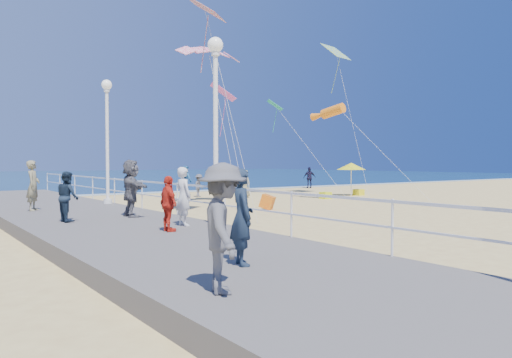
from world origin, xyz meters
TOP-DOWN VIEW (x-y plane):
  - ground at (0.00, 0.00)m, footprint 160.00×160.00m
  - ocean at (0.00, 65.00)m, footprint 160.00×90.00m
  - surf_line at (0.00, 20.50)m, footprint 160.00×1.20m
  - boardwalk at (-7.50, 0.00)m, footprint 5.00×44.00m
  - railing at (-5.05, 0.00)m, footprint 0.05×42.00m
  - lamp_post_mid at (-5.35, 0.00)m, footprint 0.44×0.44m
  - lamp_post_far at (-5.35, 9.00)m, footprint 0.44×0.44m
  - woman_holding_toddler at (-6.16, 0.41)m, footprint 0.43×0.63m
  - toddler_held at (-6.01, 0.56)m, footprint 0.35×0.43m
  - spectator_0 at (-7.83, -4.98)m, footprint 0.58×0.71m
  - spectator_2 at (-9.08, -6.37)m, footprint 1.08×1.33m
  - spectator_3 at (-7.04, -0.44)m, footprint 0.37×0.85m
  - spectator_5 at (-6.50, 3.46)m, footprint 0.67×1.78m
  - spectator_6 at (-8.66, 7.49)m, footprint 0.71×0.81m
  - spectator_7 at (-8.56, 3.28)m, footprint 0.64×0.79m
  - beach_walker_a at (2.65, 15.29)m, footprint 1.06×0.97m
  - beach_walker_b at (15.14, 18.88)m, footprint 1.12×0.81m
  - beach_walker_c at (4.58, 13.05)m, footprint 0.80×0.98m
  - box_kite at (0.98, 5.95)m, footprint 0.87×0.90m
  - beach_umbrella at (11.09, 10.35)m, footprint 1.90×1.90m
  - beach_chair_left at (7.93, 9.42)m, footprint 0.55×0.55m
  - beach_chair_right at (11.79, 10.35)m, footprint 0.55×0.55m
  - kite_parafoil at (-0.05, 9.36)m, footprint 3.37×0.94m
  - kite_windsock at (7.28, 8.16)m, footprint 0.96×2.43m
  - kite_diamond_pink at (1.30, 10.27)m, footprint 1.74×1.86m
  - kite_diamond_multi at (10.33, 11.04)m, footprint 1.88×1.61m
  - kite_diamond_green at (7.73, 14.07)m, footprint 1.42×1.48m
  - kite_diamond_redwhite at (-2.89, 4.90)m, footprint 2.06×2.04m

SIDE VIEW (x-z plane):
  - ground at x=0.00m, z-range 0.00..0.00m
  - ocean at x=0.00m, z-range -0.01..0.04m
  - surf_line at x=0.00m, z-range 0.01..0.05m
  - boardwalk at x=-7.50m, z-range 0.00..0.40m
  - beach_chair_left at x=7.93m, z-range 0.00..0.40m
  - beach_chair_right at x=11.79m, z-range 0.00..0.40m
  - box_kite at x=0.98m, z-range -0.07..0.67m
  - beach_walker_a at x=2.65m, z-range 0.00..1.43m
  - beach_walker_c at x=4.58m, z-range 0.00..1.71m
  - beach_walker_b at x=15.14m, z-range 0.00..1.76m
  - spectator_3 at x=-7.04m, z-range 0.40..1.84m
  - spectator_7 at x=-8.56m, z-range 0.40..1.92m
  - woman_holding_toddler at x=-6.16m, z-range 0.40..2.06m
  - spectator_0 at x=-7.83m, z-range 0.40..2.09m
  - railing at x=-5.05m, z-range 0.98..1.53m
  - spectator_2 at x=-9.08m, z-range 0.40..2.20m
  - spectator_6 at x=-8.66m, z-range 0.40..2.26m
  - spectator_5 at x=-6.50m, z-range 0.40..2.28m
  - toddler_held at x=-6.01m, z-range 1.25..2.10m
  - beach_umbrella at x=11.09m, z-range 0.84..2.98m
  - lamp_post_mid at x=-5.35m, z-range 1.00..6.32m
  - lamp_post_far at x=-5.35m, z-range 1.00..6.32m
  - kite_windsock at x=7.28m, z-range 4.54..5.57m
  - kite_diamond_pink at x=1.30m, z-range 5.45..6.32m
  - kite_diamond_green at x=7.73m, z-range 5.64..6.29m
  - kite_parafoil at x=-0.05m, z-range 7.42..8.07m
  - kite_diamond_redwhite at x=-2.89m, z-range 7.76..8.60m
  - kite_diamond_multi at x=10.33m, z-range 8.74..9.79m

